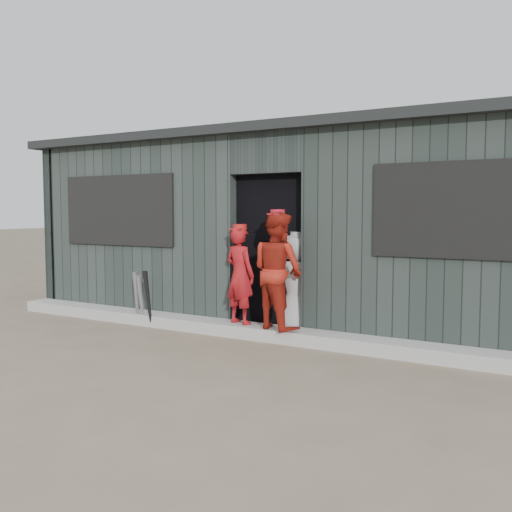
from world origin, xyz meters
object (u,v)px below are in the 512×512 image
Objects in this scene: player_red_right at (278,270)px; dugout at (315,228)px; player_grey_back at (297,285)px; bat_mid at (137,298)px; player_red_left at (240,275)px; bat_right at (148,299)px; bat_left at (141,300)px.

player_red_right is 1.79m from dugout.
bat_mid is at bearing 1.37° from player_grey_back.
bat_right is at bearing 24.36° from player_red_left.
player_grey_back is 0.15× the size of dugout.
player_grey_back is 1.51m from dugout.
bat_left is 0.58× the size of player_red_left.
player_grey_back reaches higher than bat_mid.
player_red_left is (1.27, 0.24, 0.37)m from bat_right.
bat_mid is (-0.10, 0.02, 0.02)m from bat_left.
bat_left is 2.14m from player_grey_back.
player_grey_back is at bearing 13.73° from bat_mid.
bat_right is 0.61× the size of player_grey_back.
bat_mid is 1.60m from player_red_left.
player_red_left is at bearing 6.02° from bat_mid.
bat_mid is at bearing 167.29° from bat_left.
player_red_right is 1.10× the size of player_grey_back.
bat_left is 0.96× the size of bat_mid.
dugout reaches higher than player_grey_back.
player_red_right is 0.46m from player_grey_back.
bat_right is (0.17, -0.05, 0.03)m from bat_left.
player_red_left is at bearing 18.58° from player_grey_back.
player_red_left is (1.44, 0.18, 0.40)m from bat_left.
bat_left is 0.91× the size of bat_right.
player_grey_back reaches higher than bat_right.
bat_mid is 0.58× the size of player_grey_back.
bat_mid is 0.28m from bat_right.
player_red_right is at bearing 69.27° from player_grey_back.
player_red_right is at bearing -80.12° from dugout.
bat_left is at bearing 163.17° from bat_right.
bat_left is 0.55× the size of player_grey_back.
bat_left is 2.05m from player_red_right.
bat_left is 0.51× the size of player_red_right.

